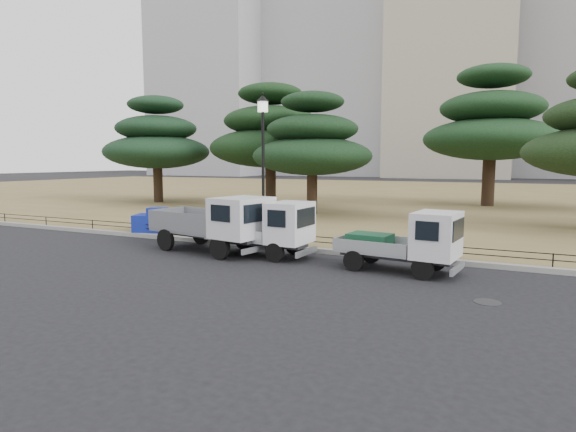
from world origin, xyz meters
The scene contains 16 objects.
ground centered at (0.00, 0.00, 0.00)m, with size 220.00×220.00×0.00m, color black.
lawn centered at (0.00, 30.60, 0.07)m, with size 120.00×56.00×0.15m, color olive.
curb centered at (0.00, 2.60, 0.08)m, with size 120.00×0.25×0.16m, color gray.
truck_large centered at (-2.35, 1.15, 1.09)m, with size 4.76×2.58×1.97m.
truck_kei_front centered at (-0.43, 1.28, 0.92)m, with size 3.55×1.66×1.84m.
truck_kei_rear centered at (4.21, 0.98, 0.88)m, with size 3.52×1.80×1.77m.
street_lamp centered at (-1.44, 2.90, 3.77)m, with size 0.48×0.48×5.36m.
pipe_fence centered at (0.00, 2.75, 0.44)m, with size 38.00×0.04×0.40m.
tarp_pile centered at (-6.96, 3.32, 0.57)m, with size 1.89×1.66×1.05m.
manhole centered at (6.50, -1.20, 0.01)m, with size 0.60×0.60×0.01m, color #2D2D30.
pine_west_far centered at (-16.75, 15.04, 4.56)m, with size 7.56×7.56×7.64m.
pine_west_near centered at (-7.93, 15.94, 4.79)m, with size 8.05×8.05×8.05m.
pine_center_left centered at (-3.54, 12.62, 4.10)m, with size 6.73×6.73×6.84m.
pine_center_right centered at (5.22, 22.20, 5.50)m, with size 8.70×8.70×9.23m.
tower_far_west centered at (-55.00, 80.00, 32.50)m, with size 24.00×20.00×65.00m, color #A0A0A5.
tower_center_left centered at (-5.00, 85.00, 27.50)m, with size 22.00×20.00×55.00m, color #AAA08C.
Camera 1 is at (6.97, -12.62, 3.17)m, focal length 30.00 mm.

